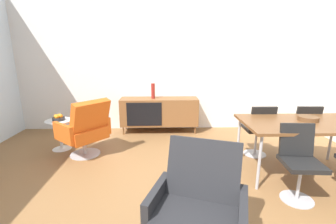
# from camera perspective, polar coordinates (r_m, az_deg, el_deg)

# --- Properties ---
(ground_plane) EXTENTS (8.32, 8.32, 0.00)m
(ground_plane) POSITION_cam_1_polar(r_m,az_deg,el_deg) (2.95, 1.16, -19.41)
(ground_plane) COLOR olive
(wall_back) EXTENTS (6.80, 0.12, 2.80)m
(wall_back) POSITION_cam_1_polar(r_m,az_deg,el_deg) (5.06, -0.19, 11.60)
(wall_back) COLOR white
(wall_back) RESTS_ON ground_plane
(sideboard) EXTENTS (1.60, 0.45, 0.72)m
(sideboard) POSITION_cam_1_polar(r_m,az_deg,el_deg) (4.90, -2.17, 0.12)
(sideboard) COLOR brown
(sideboard) RESTS_ON ground_plane
(vase_cobalt) EXTENTS (0.08, 0.08, 0.31)m
(vase_cobalt) POSITION_cam_1_polar(r_m,az_deg,el_deg) (4.81, -3.67, 5.14)
(vase_cobalt) COLOR maroon
(vase_cobalt) RESTS_ON sideboard
(dining_table) EXTENTS (1.60, 0.90, 0.74)m
(dining_table) POSITION_cam_1_polar(r_m,az_deg,el_deg) (3.60, 30.11, -2.77)
(dining_table) COLOR brown
(dining_table) RESTS_ON ground_plane
(wooden_bowl_on_table) EXTENTS (0.26, 0.26, 0.06)m
(wooden_bowl_on_table) POSITION_cam_1_polar(r_m,az_deg,el_deg) (3.68, 31.02, -1.38)
(wooden_bowl_on_table) COLOR brown
(wooden_bowl_on_table) RESTS_ON dining_table
(dining_chair_front_left) EXTENTS (0.43, 0.45, 0.86)m
(dining_chair_front_left) POSITION_cam_1_polar(r_m,az_deg,el_deg) (3.05, 29.41, -10.10)
(dining_chair_front_left) COLOR black
(dining_chair_front_left) RESTS_ON ground_plane
(dining_chair_back_left) EXTENTS (0.40, 0.43, 0.86)m
(dining_chair_back_left) POSITION_cam_1_polar(r_m,az_deg,el_deg) (3.98, 21.26, -3.76)
(dining_chair_back_left) COLOR black
(dining_chair_back_left) RESTS_ON ground_plane
(dining_chair_back_right) EXTENTS (0.42, 0.44, 0.86)m
(dining_chair_back_right) POSITION_cam_1_polar(r_m,az_deg,el_deg) (4.30, 29.88, -3.41)
(dining_chair_back_right) COLOR black
(dining_chair_back_right) RESTS_ON ground_plane
(lounge_chair_red) EXTENTS (0.90, 0.91, 0.95)m
(lounge_chair_red) POSITION_cam_1_polar(r_m,az_deg,el_deg) (3.95, -19.52, -3.78)
(lounge_chair_red) COLOR #D85919
(lounge_chair_red) RESTS_ON ground_plane
(armchair_black_shell) EXTENTS (0.85, 0.82, 0.95)m
(armchair_black_shell) POSITION_cam_1_polar(r_m,az_deg,el_deg) (2.01, 7.58, -21.41)
(armchair_black_shell) COLOR #262628
(armchair_black_shell) RESTS_ON ground_plane
(side_table_round) EXTENTS (0.44, 0.44, 0.52)m
(side_table_round) POSITION_cam_1_polar(r_m,az_deg,el_deg) (4.44, -24.84, -4.29)
(side_table_round) COLOR white
(side_table_round) RESTS_ON ground_plane
(fruit_bowl) EXTENTS (0.20, 0.20, 0.11)m
(fruit_bowl) POSITION_cam_1_polar(r_m,az_deg,el_deg) (4.38, -25.17, -1.28)
(fruit_bowl) COLOR #262628
(fruit_bowl) RESTS_ON side_table_round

